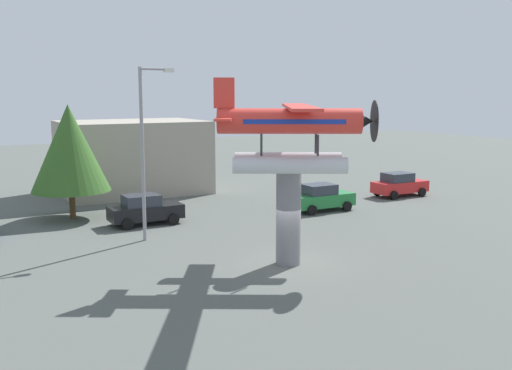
% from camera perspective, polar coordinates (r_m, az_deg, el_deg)
% --- Properties ---
extents(ground_plane, '(140.00, 140.00, 0.00)m').
position_cam_1_polar(ground_plane, '(26.50, 3.13, -7.64)').
color(ground_plane, '#515651').
extents(display_pedestal, '(1.10, 1.10, 4.20)m').
position_cam_1_polar(display_pedestal, '(25.98, 3.17, -3.20)').
color(display_pedestal, slate).
rests_on(display_pedestal, ground).
extents(floatplane_monument, '(7.08, 9.62, 4.00)m').
position_cam_1_polar(floatplane_monument, '(25.46, 3.54, 5.13)').
color(floatplane_monument, silver).
rests_on(floatplane_monument, display_pedestal).
extents(car_mid_black, '(4.20, 2.02, 1.76)m').
position_cam_1_polar(car_mid_black, '(34.57, -10.75, -2.35)').
color(car_mid_black, black).
rests_on(car_mid_black, ground).
extents(car_far_green, '(4.20, 2.02, 1.76)m').
position_cam_1_polar(car_far_green, '(38.08, 6.34, -1.21)').
color(car_far_green, '#237A38').
rests_on(car_far_green, ground).
extents(car_distant_red, '(4.20, 2.02, 1.76)m').
position_cam_1_polar(car_distant_red, '(44.45, 13.74, 0.05)').
color(car_distant_red, red).
rests_on(car_distant_red, ground).
extents(streetlight_primary, '(1.84, 0.28, 8.84)m').
position_cam_1_polar(streetlight_primary, '(30.30, -10.68, 4.07)').
color(streetlight_primary, gray).
rests_on(streetlight_primary, ground).
extents(storefront_building, '(10.41, 7.53, 5.45)m').
position_cam_1_polar(storefront_building, '(45.74, -11.90, 2.70)').
color(storefront_building, '#9E9384').
rests_on(storefront_building, ground).
extents(tree_east, '(4.68, 4.68, 6.89)m').
position_cam_1_polar(tree_east, '(36.80, -17.65, 3.43)').
color(tree_east, brown).
rests_on(tree_east, ground).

